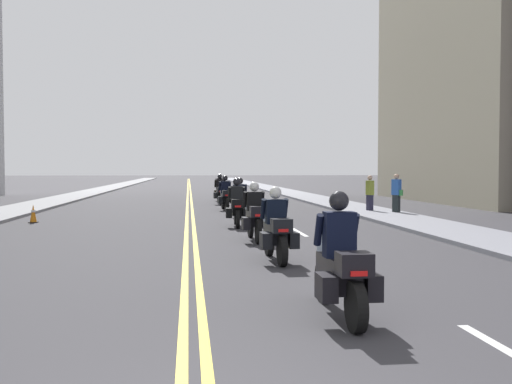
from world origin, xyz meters
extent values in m
plane|color=#363539|center=(0.00, 48.00, 0.00)|extent=(264.00, 264.00, 0.00)
cube|color=gray|center=(-7.90, 48.00, 0.06)|extent=(2.54, 144.00, 0.12)
cube|color=gray|center=(7.90, 48.00, 0.06)|extent=(2.54, 144.00, 0.12)
cube|color=yellow|center=(-0.12, 48.00, 0.00)|extent=(0.12, 132.00, 0.01)
cube|color=yellow|center=(0.12, 48.00, 0.00)|extent=(0.12, 132.00, 0.01)
cube|color=silver|center=(3.32, 8.00, 0.00)|extent=(0.14, 2.40, 0.01)
cube|color=silver|center=(3.32, 14.00, 0.00)|extent=(0.14, 2.40, 0.01)
cube|color=silver|center=(3.32, 20.00, 0.00)|extent=(0.14, 2.40, 0.01)
cube|color=silver|center=(3.32, 26.00, 0.00)|extent=(0.14, 2.40, 0.01)
cube|color=silver|center=(3.32, 32.00, 0.00)|extent=(0.14, 2.40, 0.01)
cube|color=silver|center=(3.32, 38.00, 0.00)|extent=(0.14, 2.40, 0.01)
cube|color=silver|center=(3.32, 44.00, 0.00)|extent=(0.14, 2.40, 0.01)
cube|color=silver|center=(3.32, 50.00, 0.00)|extent=(0.14, 2.40, 0.01)
cube|color=silver|center=(3.32, 56.00, 0.00)|extent=(0.14, 2.40, 0.01)
cylinder|color=black|center=(1.90, 4.66, 0.30)|extent=(0.13, 0.61, 0.61)
cylinder|color=black|center=(1.91, 3.03, 0.30)|extent=(0.13, 0.61, 0.61)
cube|color=silver|center=(1.90, 4.66, 0.63)|extent=(0.14, 0.32, 0.04)
cube|color=black|center=(1.91, 3.85, 0.58)|extent=(0.33, 1.24, 0.40)
cube|color=black|center=(1.91, 3.12, 0.80)|extent=(0.40, 0.36, 0.28)
cube|color=red|center=(1.91, 2.93, 0.72)|extent=(0.20, 0.03, 0.06)
cube|color=black|center=(1.63, 3.36, 0.48)|extent=(0.20, 0.44, 0.32)
cube|color=black|center=(2.19, 3.36, 0.48)|extent=(0.20, 0.44, 0.32)
cube|color=#B2C1CC|center=(1.90, 4.37, 0.96)|extent=(0.36, 0.12, 0.36)
cube|color=black|center=(1.91, 3.80, 1.08)|extent=(0.40, 0.26, 0.60)
cylinder|color=black|center=(1.67, 3.95, 1.13)|extent=(0.10, 0.28, 0.45)
cylinder|color=black|center=(2.15, 3.95, 1.13)|extent=(0.10, 0.28, 0.45)
sphere|color=black|center=(1.91, 3.83, 1.52)|extent=(0.26, 0.26, 0.26)
cylinder|color=black|center=(1.73, 9.26, 0.31)|extent=(0.15, 0.63, 0.62)
cylinder|color=black|center=(1.79, 7.79, 0.31)|extent=(0.15, 0.63, 0.62)
cube|color=silver|center=(1.73, 9.26, 0.64)|extent=(0.15, 0.33, 0.04)
cube|color=black|center=(1.76, 8.52, 0.59)|extent=(0.37, 1.13, 0.40)
cube|color=black|center=(1.79, 7.86, 0.81)|extent=(0.42, 0.38, 0.28)
cube|color=red|center=(1.80, 7.67, 0.73)|extent=(0.20, 0.04, 0.06)
cube|color=black|center=(1.50, 8.07, 0.49)|extent=(0.22, 0.45, 0.32)
cube|color=black|center=(2.06, 8.09, 0.49)|extent=(0.22, 0.45, 0.32)
cube|color=#B2C1CC|center=(1.74, 8.99, 0.97)|extent=(0.36, 0.14, 0.36)
cube|color=black|center=(1.76, 8.47, 1.05)|extent=(0.41, 0.28, 0.51)
cylinder|color=black|center=(1.52, 8.61, 1.10)|extent=(0.11, 0.28, 0.45)
cylinder|color=black|center=(2.00, 8.63, 1.10)|extent=(0.11, 0.28, 0.45)
sphere|color=white|center=(1.76, 8.50, 1.45)|extent=(0.26, 0.26, 0.26)
cylinder|color=black|center=(1.69, 12.80, 0.33)|extent=(0.13, 0.67, 0.67)
cylinder|color=black|center=(1.74, 11.33, 0.33)|extent=(0.13, 0.67, 0.67)
cube|color=silver|center=(1.69, 12.80, 0.69)|extent=(0.15, 0.32, 0.04)
cube|color=black|center=(1.71, 12.06, 0.61)|extent=(0.36, 1.13, 0.40)
cube|color=black|center=(1.74, 11.40, 0.83)|extent=(0.41, 0.37, 0.28)
cube|color=red|center=(1.74, 11.21, 0.75)|extent=(0.20, 0.04, 0.06)
cube|color=black|center=(1.45, 11.61, 0.51)|extent=(0.21, 0.45, 0.32)
cube|color=black|center=(2.01, 11.63, 0.51)|extent=(0.21, 0.45, 0.32)
cube|color=#B2C1CC|center=(1.70, 12.53, 0.99)|extent=(0.36, 0.13, 0.36)
cube|color=black|center=(1.72, 12.01, 1.07)|extent=(0.41, 0.27, 0.51)
cylinder|color=black|center=(1.47, 12.16, 1.12)|extent=(0.11, 0.28, 0.45)
cylinder|color=black|center=(1.95, 12.17, 1.12)|extent=(0.11, 0.28, 0.45)
sphere|color=white|center=(1.71, 12.04, 1.47)|extent=(0.26, 0.26, 0.26)
cylinder|color=black|center=(1.60, 16.81, 0.31)|extent=(0.13, 0.62, 0.62)
cylinder|color=black|center=(1.54, 15.35, 0.31)|extent=(0.13, 0.62, 0.62)
cube|color=silver|center=(1.60, 16.81, 0.64)|extent=(0.15, 0.32, 0.04)
cube|color=black|center=(1.57, 16.08, 0.59)|extent=(0.36, 1.12, 0.40)
cube|color=black|center=(1.55, 15.43, 0.81)|extent=(0.41, 0.37, 0.28)
cube|color=red|center=(1.54, 15.24, 0.73)|extent=(0.20, 0.04, 0.06)
cube|color=black|center=(1.27, 15.65, 0.49)|extent=(0.22, 0.45, 0.32)
cube|color=black|center=(1.83, 15.63, 0.49)|extent=(0.22, 0.45, 0.32)
cube|color=#B2C1CC|center=(1.59, 16.54, 0.97)|extent=(0.36, 0.14, 0.36)
cube|color=black|center=(1.57, 16.03, 1.08)|extent=(0.41, 0.27, 0.58)
cylinder|color=black|center=(1.33, 16.19, 1.13)|extent=(0.11, 0.28, 0.45)
cylinder|color=black|center=(1.81, 16.17, 1.13)|extent=(0.11, 0.28, 0.45)
sphere|color=black|center=(1.57, 16.06, 1.51)|extent=(0.26, 0.26, 0.26)
cylinder|color=black|center=(2.07, 20.87, 0.31)|extent=(0.16, 0.62, 0.62)
cylinder|color=black|center=(2.00, 19.34, 0.31)|extent=(0.16, 0.62, 0.62)
cube|color=silver|center=(2.07, 20.87, 0.64)|extent=(0.15, 0.33, 0.04)
cube|color=black|center=(2.03, 20.10, 0.59)|extent=(0.37, 1.18, 0.40)
cube|color=black|center=(2.00, 19.41, 0.81)|extent=(0.42, 0.38, 0.28)
cube|color=red|center=(2.00, 19.23, 0.73)|extent=(0.20, 0.04, 0.06)
cube|color=black|center=(1.73, 19.66, 0.49)|extent=(0.22, 0.45, 0.32)
cube|color=black|center=(2.29, 19.63, 0.49)|extent=(0.22, 0.45, 0.32)
cube|color=#B2C1CC|center=(2.05, 20.59, 0.97)|extent=(0.36, 0.14, 0.36)
cube|color=black|center=(2.03, 20.05, 1.05)|extent=(0.41, 0.28, 0.53)
cylinder|color=black|center=(1.80, 20.21, 1.10)|extent=(0.11, 0.28, 0.45)
cylinder|color=black|center=(2.28, 20.19, 1.10)|extent=(0.11, 0.28, 0.45)
sphere|color=black|center=(2.03, 20.08, 1.46)|extent=(0.26, 0.26, 0.26)
cylinder|color=black|center=(1.63, 24.88, 0.32)|extent=(0.17, 0.65, 0.64)
cylinder|color=black|center=(1.71, 23.25, 0.32)|extent=(0.17, 0.65, 0.64)
cube|color=silver|center=(1.63, 24.88, 0.66)|extent=(0.16, 0.33, 0.04)
cube|color=black|center=(1.67, 24.07, 0.60)|extent=(0.38, 1.25, 0.40)
cube|color=black|center=(1.71, 23.33, 0.82)|extent=(0.42, 0.38, 0.28)
cube|color=red|center=(1.72, 23.14, 0.74)|extent=(0.20, 0.04, 0.06)
cube|color=black|center=(1.42, 23.56, 0.50)|extent=(0.22, 0.45, 0.32)
cube|color=black|center=(1.98, 23.59, 0.50)|extent=(0.22, 0.45, 0.32)
cube|color=#B2C1CC|center=(1.64, 24.59, 0.98)|extent=(0.37, 0.14, 0.36)
cube|color=black|center=(1.67, 24.02, 1.09)|extent=(0.41, 0.28, 0.58)
cylinder|color=black|center=(1.43, 24.15, 1.14)|extent=(0.11, 0.29, 0.45)
cylinder|color=black|center=(1.91, 24.18, 1.14)|extent=(0.11, 0.29, 0.45)
sphere|color=black|center=(1.67, 24.05, 1.52)|extent=(0.26, 0.26, 0.26)
cylinder|color=black|center=(1.64, 29.44, 0.33)|extent=(0.16, 0.66, 0.66)
cylinder|color=black|center=(1.70, 27.90, 0.33)|extent=(0.16, 0.66, 0.66)
cube|color=silver|center=(1.64, 29.44, 0.68)|extent=(0.15, 0.32, 0.04)
cube|color=black|center=(1.67, 28.67, 0.61)|extent=(0.36, 1.19, 0.40)
cube|color=black|center=(1.69, 27.97, 0.83)|extent=(0.41, 0.37, 0.28)
cube|color=red|center=(1.70, 27.78, 0.75)|extent=(0.20, 0.04, 0.06)
cube|color=black|center=(1.41, 28.19, 0.51)|extent=(0.22, 0.45, 0.32)
cube|color=black|center=(1.97, 28.21, 0.51)|extent=(0.22, 0.45, 0.32)
cube|color=#B2C1CC|center=(1.65, 29.16, 0.99)|extent=(0.36, 0.13, 0.36)
cube|color=black|center=(1.67, 28.62, 1.10)|extent=(0.41, 0.27, 0.58)
cylinder|color=black|center=(1.43, 28.76, 1.15)|extent=(0.11, 0.28, 0.45)
cylinder|color=black|center=(1.91, 28.78, 1.15)|extent=(0.11, 0.28, 0.45)
sphere|color=black|center=(1.67, 28.65, 1.53)|extent=(0.26, 0.26, 0.26)
cylinder|color=black|center=(1.89, 33.06, 0.32)|extent=(0.13, 0.65, 0.65)
cylinder|color=black|center=(1.86, 31.48, 0.32)|extent=(0.13, 0.65, 0.65)
cube|color=silver|center=(1.89, 33.06, 0.67)|extent=(0.15, 0.32, 0.04)
cube|color=black|center=(1.87, 32.27, 0.60)|extent=(0.35, 1.20, 0.40)
cube|color=black|center=(1.86, 31.56, 0.82)|extent=(0.41, 0.37, 0.28)
cube|color=red|center=(1.85, 31.37, 0.74)|extent=(0.20, 0.03, 0.06)
cube|color=black|center=(1.58, 31.80, 0.50)|extent=(0.21, 0.44, 0.32)
cube|color=black|center=(2.14, 31.79, 0.50)|extent=(0.21, 0.44, 0.32)
cube|color=#B2C1CC|center=(1.89, 32.77, 0.98)|extent=(0.36, 0.13, 0.36)
cube|color=black|center=(1.87, 32.22, 1.09)|extent=(0.41, 0.27, 0.58)
cylinder|color=black|center=(1.64, 32.37, 1.14)|extent=(0.11, 0.28, 0.45)
cylinder|color=black|center=(2.12, 32.36, 1.14)|extent=(0.11, 0.28, 0.45)
sphere|color=white|center=(1.87, 32.25, 1.52)|extent=(0.26, 0.26, 0.26)
cube|color=black|center=(-5.63, 18.23, 0.01)|extent=(0.30, 0.30, 0.03)
cone|color=orange|center=(-5.63, 18.23, 0.35)|extent=(0.24, 0.24, 0.64)
cylinder|color=white|center=(-5.63, 18.23, 0.42)|extent=(0.16, 0.16, 0.08)
cube|color=#232A2C|center=(8.71, 20.30, 0.42)|extent=(0.33, 0.34, 0.84)
cube|color=blue|center=(8.71, 20.30, 1.18)|extent=(0.39, 0.42, 0.67)
sphere|color=tan|center=(8.71, 20.30, 1.63)|extent=(0.22, 0.22, 0.22)
cube|color=green|center=(8.84, 20.12, 0.94)|extent=(0.17, 0.19, 0.24)
cube|color=#262439|center=(7.90, 21.40, 0.40)|extent=(0.26, 0.32, 0.80)
cube|color=olive|center=(7.90, 21.40, 1.12)|extent=(0.30, 0.40, 0.63)
sphere|color=tan|center=(7.90, 21.40, 1.56)|extent=(0.22, 0.22, 0.22)
camera|label=1|loc=(-0.05, -3.64, 1.94)|focal=41.11mm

